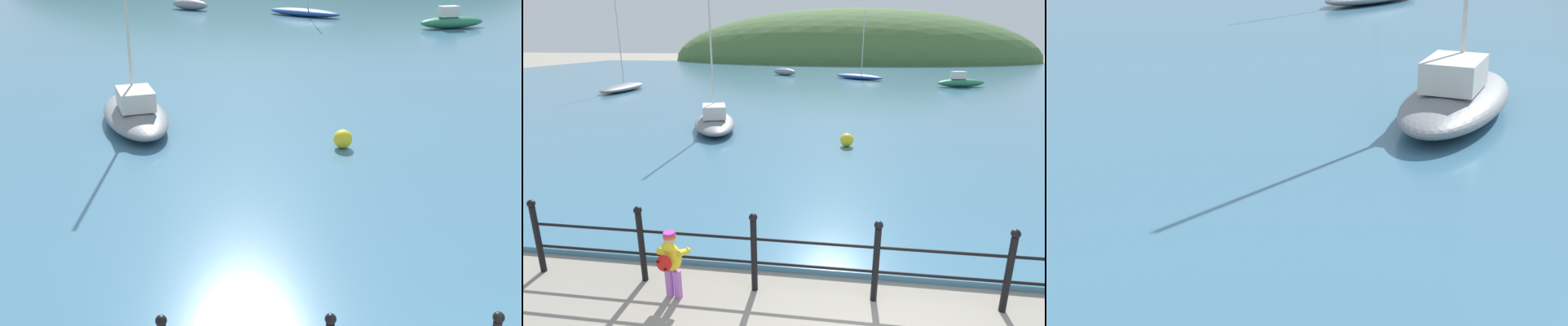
% 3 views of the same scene
% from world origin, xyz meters
% --- Properties ---
extents(water, '(80.00, 60.00, 0.10)m').
position_xyz_m(water, '(0.00, 32.00, 0.05)').
color(water, teal).
rests_on(water, ground).
extents(far_hillside, '(59.70, 32.84, 16.76)m').
position_xyz_m(far_hillside, '(0.00, 68.20, 0.00)').
color(far_hillside, '#476B38').
rests_on(far_hillside, ground).
extents(iron_railing, '(10.30, 0.12, 1.21)m').
position_xyz_m(iron_railing, '(-0.13, 1.50, 0.64)').
color(iron_railing, black).
rests_on(iron_railing, ground).
extents(child_in_coat, '(0.40, 0.55, 1.00)m').
position_xyz_m(child_in_coat, '(-2.93, 1.16, 0.61)').
color(child_in_coat, '#AD66C6').
rests_on(child_in_coat, ground).
extents(boat_blue_hull, '(2.82, 4.59, 5.29)m').
position_xyz_m(boat_blue_hull, '(-5.61, 11.56, 0.44)').
color(boat_blue_hull, gray).
rests_on(boat_blue_hull, water).
extents(boat_red_dinghy, '(2.83, 2.31, 0.67)m').
position_xyz_m(boat_red_dinghy, '(-6.54, 36.94, 0.43)').
color(boat_red_dinghy, gray).
rests_on(boat_red_dinghy, water).
extents(boat_far_right, '(1.62, 5.22, 6.18)m').
position_xyz_m(boat_far_right, '(-15.68, 22.69, 0.36)').
color(boat_far_right, gray).
rests_on(boat_far_right, water).
extents(boat_far_left, '(4.57, 3.74, 5.67)m').
position_xyz_m(boat_far_left, '(0.60, 33.60, 0.35)').
color(boat_far_left, '#1E4793').
rests_on(boat_far_left, water).
extents(boat_nearest_quay, '(3.75, 1.91, 1.13)m').
position_xyz_m(boat_nearest_quay, '(7.88, 28.58, 0.47)').
color(boat_nearest_quay, '#287551').
rests_on(boat_nearest_quay, water).
extents(mooring_buoy, '(0.44, 0.44, 0.44)m').
position_xyz_m(mooring_buoy, '(-0.50, 9.68, 0.32)').
color(mooring_buoy, yellow).
rests_on(mooring_buoy, water).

